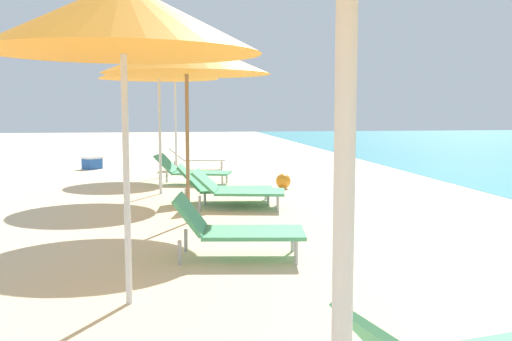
{
  "coord_description": "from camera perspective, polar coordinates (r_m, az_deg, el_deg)",
  "views": [
    {
      "loc": [
        -0.06,
        1.9,
        1.52
      ],
      "look_at": [
        0.69,
        6.94,
        0.98
      ],
      "focal_mm": 41.38,
      "sensor_mm": 36.0,
      "label": 1
    }
  ],
  "objects": [
    {
      "name": "lounger_fifth_inland",
      "position": [
        9.54,
        -3.23,
        -1.52
      ],
      "size": [
        1.59,
        0.82,
        0.62
      ],
      "rotation": [
        0.0,
        0.0,
        -0.09
      ],
      "color": "#4CA572",
      "rests_on": "ground"
    },
    {
      "name": "lounger_third_shoreside",
      "position": [
        6.02,
        -2.06,
        -5.55
      ],
      "size": [
        1.38,
        0.82,
        0.65
      ],
      "rotation": [
        0.0,
        0.0,
        -0.14
      ],
      "color": "#4CA572",
      "rests_on": "ground"
    },
    {
      "name": "lounger_farthest_shoreside",
      "position": [
        14.73,
        -5.76,
        1.23
      ],
      "size": [
        1.45,
        0.75,
        0.57
      ],
      "rotation": [
        0.0,
        0.0,
        -0.12
      ],
      "color": "white",
      "rests_on": "ground"
    },
    {
      "name": "umbrella_third",
      "position": [
        4.64,
        -12.76,
        14.18
      ],
      "size": [
        2.08,
        2.08,
        2.52
      ],
      "color": "silver",
      "rests_on": "ground"
    },
    {
      "name": "lounger_fifth_shoreside",
      "position": [
        11.88,
        -6.28,
        0.03
      ],
      "size": [
        1.58,
        0.99,
        0.61
      ],
      "rotation": [
        0.0,
        0.0,
        -0.25
      ],
      "color": "#4CA572",
      "rests_on": "ground"
    },
    {
      "name": "cooler_box",
      "position": [
        15.37,
        -15.56,
        0.72
      ],
      "size": [
        0.52,
        0.53,
        0.31
      ],
      "color": "#2659B2",
      "rests_on": "ground"
    },
    {
      "name": "umbrella_farthest",
      "position": [
        13.76,
        -7.85,
        9.93
      ],
      "size": [
        1.87,
        1.87,
        2.71
      ],
      "color": "silver",
      "rests_on": "ground"
    },
    {
      "name": "umbrella_fifth",
      "position": [
        10.6,
        -9.38,
        9.95
      ],
      "size": [
        2.09,
        2.09,
        2.55
      ],
      "color": "silver",
      "rests_on": "ground"
    },
    {
      "name": "lounger_fourth_shoreside",
      "position": [
        8.99,
        -1.86,
        -1.8
      ],
      "size": [
        1.49,
        0.93,
        0.59
      ],
      "rotation": [
        0.0,
        0.0,
        -0.19
      ],
      "color": "#4CA572",
      "rests_on": "ground"
    },
    {
      "name": "umbrella_fourth",
      "position": [
        7.82,
        -6.75,
        10.91
      ],
      "size": [
        2.19,
        2.19,
        2.48
      ],
      "color": "olive",
      "rests_on": "ground"
    },
    {
      "name": "beach_ball",
      "position": [
        11.21,
        2.65,
        -1.03
      ],
      "size": [
        0.29,
        0.29,
        0.29
      ],
      "primitive_type": "sphere",
      "color": "orange",
      "rests_on": "ground"
    }
  ]
}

